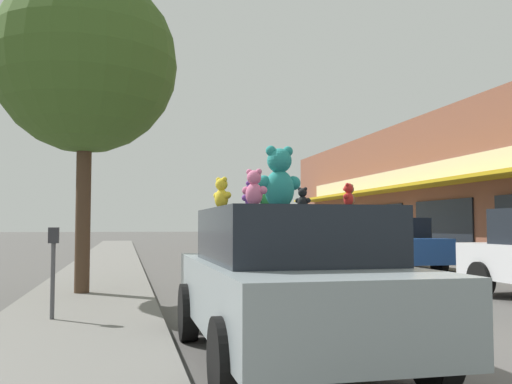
# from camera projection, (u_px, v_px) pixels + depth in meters

# --- Properties ---
(sidewalk_near) EXTENTS (2.36, 90.00, 0.14)m
(sidewalk_near) POSITION_uv_depth(u_px,v_px,m) (50.00, 378.00, 5.12)
(sidewalk_near) COLOR slate
(sidewalk_near) RESTS_ON ground_plane
(plush_art_car) EXTENTS (2.07, 4.29, 1.63)m
(plush_art_car) POSITION_uv_depth(u_px,v_px,m) (289.00, 280.00, 6.09)
(plush_art_car) COLOR #8C999E
(plush_art_car) RESTS_ON ground_plane
(teddy_bear_giant) EXTENTS (0.53, 0.33, 0.72)m
(teddy_bear_giant) POSITION_uv_depth(u_px,v_px,m) (279.00, 179.00, 6.49)
(teddy_bear_giant) COLOR teal
(teddy_bear_giant) RESTS_ON plush_art_car
(teddy_bear_green) EXTENTS (0.29, 0.19, 0.38)m
(teddy_bear_green) POSITION_uv_depth(u_px,v_px,m) (267.00, 195.00, 6.92)
(teddy_bear_green) COLOR green
(teddy_bear_green) RESTS_ON plush_art_car
(teddy_bear_pink) EXTENTS (0.25, 0.22, 0.35)m
(teddy_bear_pink) POSITION_uv_depth(u_px,v_px,m) (254.00, 188.00, 5.41)
(teddy_bear_pink) COLOR pink
(teddy_bear_pink) RESTS_ON plush_art_car
(teddy_bear_red) EXTENTS (0.15, 0.16, 0.23)m
(teddy_bear_red) POSITION_uv_depth(u_px,v_px,m) (348.00, 195.00, 5.58)
(teddy_bear_red) COLOR red
(teddy_bear_red) RESTS_ON plush_art_car
(teddy_bear_blue) EXTENTS (0.18, 0.24, 0.32)m
(teddy_bear_blue) POSITION_uv_depth(u_px,v_px,m) (268.00, 198.00, 7.06)
(teddy_bear_blue) COLOR blue
(teddy_bear_blue) RESTS_ON plush_art_car
(teddy_bear_yellow) EXTENTS (0.22, 0.25, 0.35)m
(teddy_bear_yellow) POSITION_uv_depth(u_px,v_px,m) (222.00, 193.00, 6.26)
(teddy_bear_yellow) COLOR yellow
(teddy_bear_yellow) RESTS_ON plush_art_car
(teddy_bear_purple) EXTENTS (0.27, 0.18, 0.35)m
(teddy_bear_purple) POSITION_uv_depth(u_px,v_px,m) (252.00, 196.00, 6.87)
(teddy_bear_purple) COLOR purple
(teddy_bear_purple) RESTS_ON plush_art_car
(teddy_bear_black) EXTENTS (0.19, 0.19, 0.28)m
(teddy_bear_black) POSITION_uv_depth(u_px,v_px,m) (303.00, 199.00, 6.90)
(teddy_bear_black) COLOR black
(teddy_bear_black) RESTS_ON plush_art_car
(teddy_bear_brown) EXTENTS (0.17, 0.14, 0.24)m
(teddy_bear_brown) POSITION_uv_depth(u_px,v_px,m) (349.00, 196.00, 5.77)
(teddy_bear_brown) COLOR olive
(teddy_bear_brown) RESTS_ON plush_art_car
(parked_car_far_right) EXTENTS (2.07, 4.45, 1.67)m
(parked_car_far_right) POSITION_uv_depth(u_px,v_px,m) (388.00, 244.00, 17.59)
(parked_car_far_right) COLOR #1E4793
(parked_car_far_right) RESTS_ON ground_plane
(street_tree) EXTENTS (3.59, 3.59, 6.32)m
(street_tree) POSITION_uv_depth(u_px,v_px,m) (86.00, 63.00, 11.27)
(street_tree) COLOR #473323
(street_tree) RESTS_ON sidewalk_near
(parking_meter) EXTENTS (0.14, 0.10, 1.27)m
(parking_meter) POSITION_uv_depth(u_px,v_px,m) (53.00, 260.00, 7.94)
(parking_meter) COLOR #4C4C51
(parking_meter) RESTS_ON sidewalk_near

